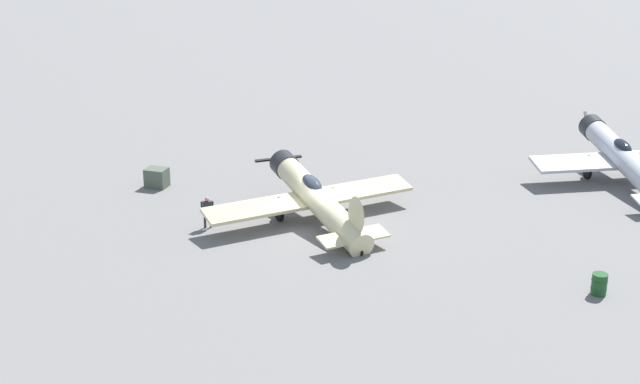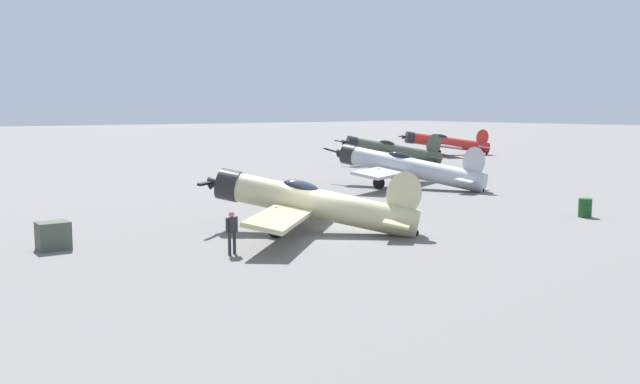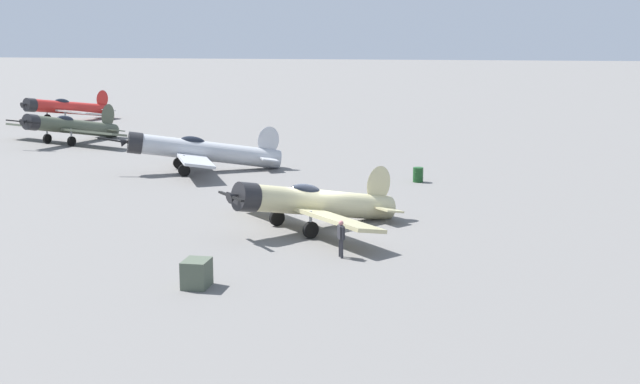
{
  "view_description": "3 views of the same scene",
  "coord_description": "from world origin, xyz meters",
  "px_view_note": "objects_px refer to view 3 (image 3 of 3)",
  "views": [
    {
      "loc": [
        10.19,
        -39.46,
        16.66
      ],
      "look_at": [
        0.0,
        0.0,
        1.8
      ],
      "focal_mm": 49.1,
      "sensor_mm": 36.0,
      "label": 1
    },
    {
      "loc": [
        -18.03,
        -23.87,
        5.41
      ],
      "look_at": [
        0.0,
        0.0,
        1.8
      ],
      "focal_mm": 38.97,
      "sensor_mm": 36.0,
      "label": 2
    },
    {
      "loc": [
        -41.31,
        -5.75,
        9.97
      ],
      "look_at": [
        0.0,
        0.0,
        1.8
      ],
      "focal_mm": 48.59,
      "sensor_mm": 36.0,
      "label": 3
    }
  ],
  "objects_px": {
    "airplane_far_line": "(70,127)",
    "fuel_drum": "(418,175)",
    "airplane_foreground": "(312,203)",
    "ground_crew_mechanic": "(341,235)",
    "equipment_crate": "(197,274)",
    "airplane_outer_stand": "(66,108)",
    "airplane_mid_apron": "(200,151)"
  },
  "relations": [
    {
      "from": "airplane_foreground",
      "to": "ground_crew_mechanic",
      "type": "relative_size",
      "value": 5.81
    },
    {
      "from": "equipment_crate",
      "to": "airplane_foreground",
      "type": "bearing_deg",
      "value": -16.47
    },
    {
      "from": "airplane_mid_apron",
      "to": "ground_crew_mechanic",
      "type": "height_order",
      "value": "airplane_mid_apron"
    },
    {
      "from": "airplane_foreground",
      "to": "airplane_mid_apron",
      "type": "height_order",
      "value": "airplane_mid_apron"
    },
    {
      "from": "ground_crew_mechanic",
      "to": "airplane_outer_stand",
      "type": "bearing_deg",
      "value": 102.53
    },
    {
      "from": "airplane_far_line",
      "to": "airplane_outer_stand",
      "type": "distance_m",
      "value": 16.53
    },
    {
      "from": "airplane_foreground",
      "to": "equipment_crate",
      "type": "distance_m",
      "value": 10.51
    },
    {
      "from": "fuel_drum",
      "to": "airplane_outer_stand",
      "type": "bearing_deg",
      "value": 51.39
    },
    {
      "from": "airplane_far_line",
      "to": "fuel_drum",
      "type": "xyz_separation_m",
      "value": [
        -14.21,
        -29.56,
        -0.94
      ]
    },
    {
      "from": "equipment_crate",
      "to": "airplane_outer_stand",
      "type": "bearing_deg",
      "value": 28.56
    },
    {
      "from": "fuel_drum",
      "to": "ground_crew_mechanic",
      "type": "bearing_deg",
      "value": 171.44
    },
    {
      "from": "airplane_outer_stand",
      "to": "equipment_crate",
      "type": "height_order",
      "value": "airplane_outer_stand"
    },
    {
      "from": "airplane_mid_apron",
      "to": "fuel_drum",
      "type": "xyz_separation_m",
      "value": [
        -1.9,
        -14.8,
        -0.96
      ]
    },
    {
      "from": "fuel_drum",
      "to": "airplane_mid_apron",
      "type": "bearing_deg",
      "value": 82.69
    },
    {
      "from": "airplane_outer_stand",
      "to": "equipment_crate",
      "type": "xyz_separation_m",
      "value": [
        -52.83,
        -28.75,
        -0.91
      ]
    },
    {
      "from": "airplane_outer_stand",
      "to": "airplane_far_line",
      "type": "bearing_deg",
      "value": 55.32
    },
    {
      "from": "airplane_foreground",
      "to": "airplane_outer_stand",
      "type": "relative_size",
      "value": 0.88
    },
    {
      "from": "fuel_drum",
      "to": "airplane_foreground",
      "type": "bearing_deg",
      "value": 160.46
    },
    {
      "from": "airplane_far_line",
      "to": "equipment_crate",
      "type": "distance_m",
      "value": 43.67
    },
    {
      "from": "airplane_far_line",
      "to": "airplane_outer_stand",
      "type": "height_order",
      "value": "airplane_far_line"
    },
    {
      "from": "airplane_foreground",
      "to": "airplane_far_line",
      "type": "height_order",
      "value": "airplane_far_line"
    },
    {
      "from": "ground_crew_mechanic",
      "to": "fuel_drum",
      "type": "bearing_deg",
      "value": 58.75
    },
    {
      "from": "airplane_foreground",
      "to": "equipment_crate",
      "type": "bearing_deg",
      "value": 31.8
    },
    {
      "from": "airplane_mid_apron",
      "to": "airplane_outer_stand",
      "type": "xyz_separation_m",
      "value": [
        27.29,
        21.75,
        0.02
      ]
    },
    {
      "from": "ground_crew_mechanic",
      "to": "equipment_crate",
      "type": "xyz_separation_m",
      "value": [
        -5.02,
        4.99,
        -0.45
      ]
    },
    {
      "from": "airplane_foreground",
      "to": "airplane_outer_stand",
      "type": "height_order",
      "value": "airplane_outer_stand"
    },
    {
      "from": "airplane_foreground",
      "to": "ground_crew_mechanic",
      "type": "bearing_deg",
      "value": 70.11
    },
    {
      "from": "airplane_outer_stand",
      "to": "ground_crew_mechanic",
      "type": "height_order",
      "value": "airplane_outer_stand"
    },
    {
      "from": "airplane_mid_apron",
      "to": "airplane_far_line",
      "type": "relative_size",
      "value": 0.94
    },
    {
      "from": "airplane_outer_stand",
      "to": "fuel_drum",
      "type": "relative_size",
      "value": 11.54
    },
    {
      "from": "airplane_foreground",
      "to": "airplane_outer_stand",
      "type": "distance_m",
      "value": 53.25
    },
    {
      "from": "airplane_foreground",
      "to": "fuel_drum",
      "type": "height_order",
      "value": "airplane_foreground"
    }
  ]
}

